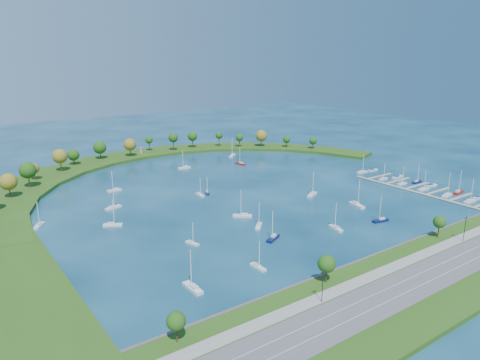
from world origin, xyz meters
TOP-DOWN VIEW (x-y plane):
  - ground at (0.00, 0.00)m, footprint 700.00×700.00m
  - south_shoreline at (0.03, -122.88)m, footprint 420.00×43.10m
  - breakwater at (-46.33, 48.72)m, footprint 286.74×247.64m
  - breakwater_trees at (-27.93, 87.10)m, footprint 236.91×93.15m
  - harbor_tower at (-8.25, 115.71)m, footprint 2.60×2.60m
  - dock_system at (85.30, -61.00)m, footprint 24.28×82.00m
  - moored_boat_0 at (-23.45, -37.13)m, footprint 8.53×7.68m
  - moored_boat_1 at (-57.89, 38.81)m, footprint 7.98×2.32m
  - moored_boat_2 at (26.96, -31.99)m, footprint 9.39×6.35m
  - moored_boat_3 at (-104.86, 5.72)m, footprint 6.24×7.74m
  - moored_boat_4 at (-28.94, -66.30)m, footprint 8.76×5.95m
  - moored_boat_5 at (0.80, -73.63)m, footprint 3.95×8.34m
  - moored_boat_6 at (-50.00, -83.38)m, footprint 2.31×7.33m
  - moored_boat_7 at (-77.85, -12.98)m, footprint 8.54×6.55m
  - moored_boat_8 at (47.47, 74.41)m, footprint 9.30×8.07m
  - moored_boat_9 at (-17.70, 4.57)m, footprint 4.24×6.81m
  - moored_boat_10 at (-58.71, -51.03)m, footprint 3.61×6.68m
  - moored_boat_11 at (32.98, -57.89)m, footprint 4.81×10.19m
  - moored_boat_12 at (37.08, 49.36)m, footprint 3.78×8.71m
  - moored_boat_13 at (-0.61, 62.06)m, footprint 8.81×2.97m
  - moored_boat_14 at (-76.74, -83.22)m, footprint 2.81×9.46m
  - moored_boat_15 at (24.67, -78.92)m, footprint 8.40×3.60m
  - moored_boat_16 at (-22.84, 3.60)m, footprint 2.27×7.09m
  - moored_boat_17 at (-25.24, -51.87)m, footprint 7.05×7.08m
  - moored_boat_18 at (-69.19, 9.94)m, footprint 8.89×4.71m
  - docked_boat_0 at (85.51, -88.04)m, footprint 8.53×2.51m
  - docked_boat_1 at (95.97, -87.15)m, footprint 8.97×2.74m
  - docked_boat_2 at (85.51, -75.42)m, footprint 9.20×3.74m
  - docked_boat_3 at (96.01, -75.85)m, footprint 8.97×3.40m
  - docked_boat_4 at (85.52, -61.11)m, footprint 8.23×2.75m
  - docked_boat_5 at (95.98, -59.27)m, footprint 8.31×3.36m
  - docked_boat_6 at (85.54, -47.14)m, footprint 7.30×2.04m
  - docked_boat_7 at (96.03, -49.99)m, footprint 7.90×2.69m
  - docked_boat_8 at (85.54, -33.70)m, footprint 7.10×2.09m
  - docked_boat_9 at (95.96, -36.45)m, footprint 9.70×3.72m
  - docked_boat_10 at (87.92, -15.26)m, footprint 8.19×2.51m
  - docked_boat_11 at (97.88, -15.84)m, footprint 8.13×2.38m

SIDE VIEW (x-z plane):
  - ground at x=0.00m, z-range 0.00..0.00m
  - dock_system at x=85.30m, z-range -0.45..1.15m
  - docked_boat_5 at x=95.98m, z-range -0.22..1.43m
  - docked_boat_11 at x=97.88m, z-range -0.22..1.43m
  - docked_boat_1 at x=95.97m, z-range -0.24..1.58m
  - docked_boat_9 at x=95.96m, z-range -0.26..1.67m
  - moored_boat_10 at x=-58.71m, z-range -3.88..5.57m
  - moored_boat_9 at x=-17.70m, z-range -4.00..5.70m
  - moored_boat_16 at x=-22.84m, z-range -4.29..6.02m
  - docked_boat_8 at x=85.54m, z-range -4.33..6.06m
  - moored_boat_6 at x=-50.00m, z-range -4.46..6.20m
  - docked_boat_6 at x=85.54m, z-range -4.49..6.24m
  - docked_boat_7 at x=96.03m, z-range -4.82..6.60m
  - moored_boat_17 at x=-25.24m, z-range -4.85..6.63m
  - moored_boat_3 at x=-104.86m, z-range -4.88..6.67m
  - moored_boat_1 at x=-57.89m, z-range -4.95..6.74m
  - moored_boat_5 at x=0.80m, z-range -5.01..6.81m
  - docked_boat_4 at x=85.52m, z-range -5.05..6.86m
  - docked_boat_10 at x=87.92m, z-range -5.07..6.88m
  - moored_boat_15 at x=24.67m, z-range -5.08..6.88m
  - moored_boat_12 at x=37.08m, z-range -5.28..7.11m
  - docked_boat_0 at x=85.51m, z-range -5.32..7.16m
  - moored_boat_7 at x=-77.85m, z-range -5.37..7.21m
  - moored_boat_18 at x=-69.19m, z-range -5.37..7.22m
  - moored_boat_4 at x=-28.94m, z-range -5.38..7.23m
  - moored_boat_13 at x=-0.61m, z-range -5.45..7.31m
  - docked_boat_3 at x=96.01m, z-range -5.50..7.37m
  - docked_boat_2 at x=85.51m, z-range -5.63..7.51m
  - moored_boat_0 at x=-23.45m, z-range -5.67..7.56m
  - moored_boat_2 at x=26.96m, z-range -5.80..7.71m
  - moored_boat_14 at x=-76.74m, z-range -5.95..7.88m
  - moored_boat_8 at x=47.47m, z-range -6.13..8.09m
  - moored_boat_11 at x=32.98m, z-range -6.24..8.21m
  - breakwater at x=-46.33m, z-range -0.01..1.99m
  - south_shoreline at x=0.03m, z-range -4.80..6.80m
  - harbor_tower at x=-8.25m, z-range 2.05..6.56m
  - breakwater_trees at x=-27.93m, z-range 3.44..18.07m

